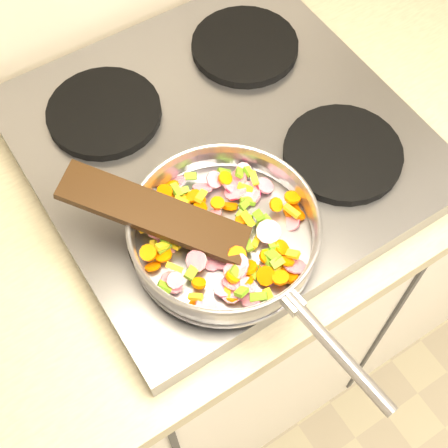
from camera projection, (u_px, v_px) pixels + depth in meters
base_cabinet at (445, 141)px, 1.65m from camera, size 3.00×0.65×0.86m
cooktop at (221, 143)px, 1.03m from camera, size 0.60×0.60×0.04m
grate_fl at (192, 237)px, 0.91m from camera, size 0.19×0.19×0.02m
grate_fr at (343, 153)px, 0.99m from camera, size 0.19×0.19×0.02m
grate_bl at (104, 112)px, 1.03m from camera, size 0.19×0.19×0.02m
grate_br at (245, 46)px, 1.11m from camera, size 0.19×0.19×0.02m
saute_pan at (225, 232)px, 0.87m from camera, size 0.31×0.48×0.06m
vegetable_heap at (223, 236)px, 0.88m from camera, size 0.26×0.26×0.05m
wooden_spatula at (155, 213)px, 0.86m from camera, size 0.22×0.24×0.07m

